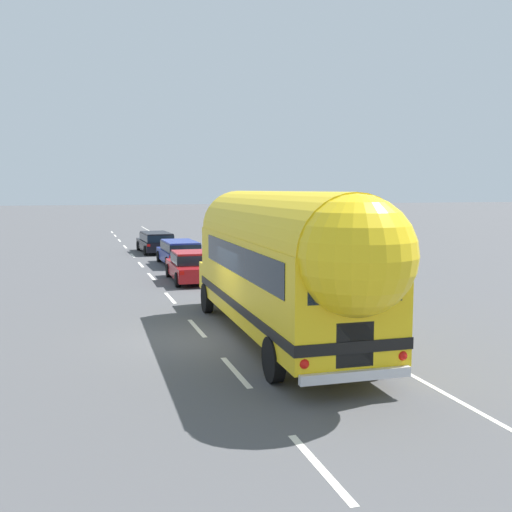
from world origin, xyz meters
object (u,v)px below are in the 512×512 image
car_lead (193,265)px  car_second (179,251)px  car_third (156,241)px  painted_bus (284,260)px

car_lead → car_second: 5.93m
car_third → car_second: bearing=-86.6°
painted_bus → car_lead: 11.92m
car_lead → car_third: size_ratio=0.95×
painted_bus → car_third: (-0.21, 24.60, -1.50)m
car_lead → painted_bus: bearing=-89.0°
car_second → car_lead: bearing=-93.8°
painted_bus → car_third: 24.65m
car_lead → car_second: bearing=86.2°
car_lead → car_third: (-0.01, 12.79, 0.06)m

